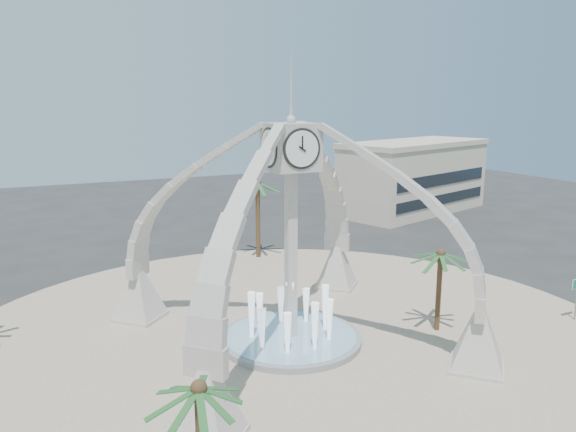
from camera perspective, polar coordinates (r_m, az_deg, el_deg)
name	(u,v)px	position (r m, az deg, el deg)	size (l,w,h in m)	color
ground	(291,342)	(32.60, 0.29, -12.70)	(140.00, 140.00, 0.00)	#282828
plaza	(291,342)	(32.59, 0.29, -12.66)	(40.00, 40.00, 0.06)	tan
clock_tower	(291,231)	(30.49, 0.30, -1.53)	(17.94, 17.94, 16.30)	beige
fountain	(291,337)	(32.48, 0.29, -12.24)	(8.00, 8.00, 3.62)	gray
building_ne	(414,176)	(70.11, 12.67, 3.95)	(21.87, 14.17, 8.60)	#C3B598
palm_east	(441,254)	(33.75, 15.26, -3.78)	(3.48, 3.48, 5.40)	brown
palm_north	(258,184)	(47.74, -3.11, 3.28)	(4.77, 4.77, 7.36)	brown
palm_south	(199,390)	(18.00, -9.04, -17.10)	(4.25, 4.25, 5.55)	brown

